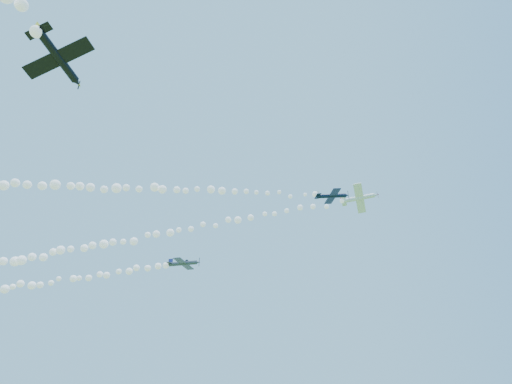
% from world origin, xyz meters
% --- Properties ---
extents(plane_white, '(7.39, 7.73, 2.09)m').
position_xyz_m(plane_white, '(19.61, 12.63, 55.16)').
color(plane_white, white).
extents(smoke_trail_white, '(86.93, 11.24, 3.10)m').
position_xyz_m(smoke_trail_white, '(-26.05, 17.25, 54.85)').
color(smoke_trail_white, white).
extents(plane_navy, '(6.59, 6.75, 2.34)m').
position_xyz_m(plane_navy, '(14.24, 7.95, 52.68)').
color(plane_navy, '#0B1632').
extents(smoke_trail_navy, '(68.56, 19.27, 2.63)m').
position_xyz_m(smoke_trail_navy, '(-21.91, -1.26, 52.46)').
color(smoke_trail_navy, white).
extents(plane_grey, '(6.44, 6.65, 2.30)m').
position_xyz_m(plane_grey, '(-14.31, 11.18, 43.27)').
color(plane_grey, '#363D4F').
extents(smoke_trail_grey, '(66.27, 6.39, 2.97)m').
position_xyz_m(smoke_trail_grey, '(-49.36, 13.39, 42.88)').
color(smoke_trail_grey, white).
extents(plane_black, '(7.05, 6.74, 2.54)m').
position_xyz_m(plane_black, '(-11.77, -35.00, 38.75)').
color(plane_black, black).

